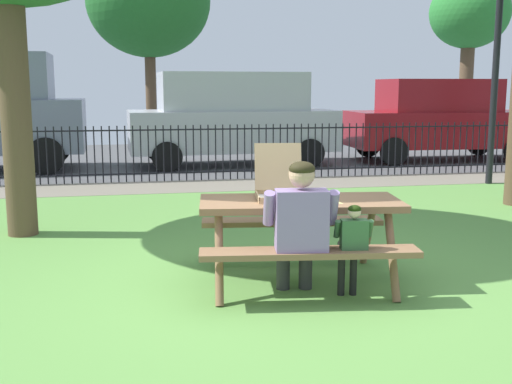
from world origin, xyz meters
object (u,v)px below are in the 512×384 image
pizza_box_open (280,185)px  adult_at_table (300,224)px  lamp_post_walkway (498,27)px  parked_car_left (232,117)px  picnic_table_foreground (300,219)px  child_at_table (352,242)px  parked_car_center (440,119)px  far_tree_midleft (149,1)px  pizza_slice_on_table (325,200)px  far_tree_center (470,15)px

pizza_box_open → adult_at_table: pizza_box_open is taller
lamp_post_walkway → parked_car_left: (-4.24, 3.63, -1.72)m
pizza_box_open → picnic_table_foreground: bearing=-43.2°
picnic_table_foreground → child_at_table: 0.65m
adult_at_table → parked_car_left: size_ratio=0.25×
lamp_post_walkway → parked_car_left: bearing=139.4°
pizza_box_open → child_at_table: bearing=-57.9°
adult_at_table → parked_car_center: parked_car_center is taller
lamp_post_walkway → far_tree_midleft: size_ratio=0.77×
pizza_box_open → parked_car_left: parked_car_left is taller
parked_car_center → far_tree_midleft: 9.77m
far_tree_midleft → lamp_post_walkway: bearing=-59.3°
adult_at_table → pizza_box_open: bearing=92.2°
picnic_table_foreground → adult_at_table: (-0.13, -0.49, 0.06)m
pizza_slice_on_table → adult_at_table: 0.53m
adult_at_table → lamp_post_walkway: (5.08, 5.57, 2.16)m
parked_car_center → pizza_box_open: bearing=-124.7°
far_tree_midleft → far_tree_center: far_tree_midleft is taller
adult_at_table → lamp_post_walkway: size_ratio=0.25×
pizza_box_open → parked_car_center: parked_car_center is taller
far_tree_midleft → pizza_box_open: bearing=-87.0°
picnic_table_foreground → far_tree_midleft: (-0.93, 14.97, 3.76)m
pizza_box_open → lamp_post_walkway: size_ratio=0.12×
adult_at_table → far_tree_center: 18.75m
parked_car_left → lamp_post_walkway: bearing=-40.6°
adult_at_table → parked_car_center: (5.90, 9.20, 0.35)m
pizza_slice_on_table → far_tree_midleft: (-1.14, 15.07, 3.58)m
child_at_table → far_tree_midleft: bearing=94.5°
parked_car_left → far_tree_center: 11.52m
picnic_table_foreground → parked_car_left: size_ratio=0.42×
far_tree_midleft → child_at_table: bearing=-85.5°
picnic_table_foreground → far_tree_midleft: bearing=93.6°
pizza_box_open → pizza_slice_on_table: pizza_box_open is taller
child_at_table → far_tree_center: (9.59, 15.55, 3.65)m
picnic_table_foreground → far_tree_center: far_tree_center is taller
pizza_slice_on_table → parked_car_center: 10.42m
adult_at_table → lamp_post_walkway: 7.84m
lamp_post_walkway → far_tree_midleft: 11.61m
parked_car_center → picnic_table_foreground: bearing=-123.5°
lamp_post_walkway → far_tree_center: far_tree_center is taller
pizza_slice_on_table → far_tree_center: far_tree_center is taller
pizza_slice_on_table → far_tree_center: 18.23m
parked_car_center → far_tree_center: bearing=56.7°
child_at_table → lamp_post_walkway: 7.67m
pizza_slice_on_table → child_at_table: child_at_table is taller
pizza_slice_on_table → pizza_box_open: bearing=145.5°
adult_at_table → far_tree_center: bearing=57.1°
pizza_box_open → parked_car_left: 8.61m
parked_car_center → far_tree_midleft: far_tree_midleft is taller
child_at_table → far_tree_midleft: far_tree_midleft is taller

